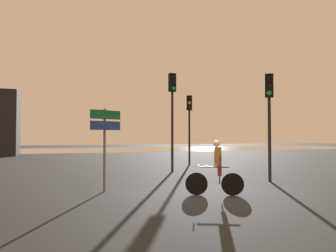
% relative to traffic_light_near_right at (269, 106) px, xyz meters
% --- Properties ---
extents(ground_plane, '(120.00, 120.00, 0.00)m').
position_rel_traffic_light_near_right_xyz_m(ground_plane, '(-3.46, -1.62, -2.89)').
color(ground_plane, black).
extents(water_strip, '(80.00, 16.00, 0.01)m').
position_rel_traffic_light_near_right_xyz_m(water_strip, '(-3.46, 32.51, -2.89)').
color(water_strip, gray).
rests_on(water_strip, ground).
extents(traffic_light_near_right, '(0.40, 0.42, 4.14)m').
position_rel_traffic_light_near_right_xyz_m(traffic_light_near_right, '(0.00, 0.00, 0.00)').
color(traffic_light_near_right, black).
rests_on(traffic_light_near_right, ground).
extents(traffic_light_center, '(0.36, 0.37, 4.83)m').
position_rel_traffic_light_near_right_xyz_m(traffic_light_center, '(-2.36, 4.46, 0.44)').
color(traffic_light_center, black).
rests_on(traffic_light_center, ground).
extents(traffic_light_far_right, '(0.38, 0.39, 4.24)m').
position_rel_traffic_light_near_right_xyz_m(traffic_light_far_right, '(-0.01, 7.87, 0.06)').
color(traffic_light_far_right, black).
rests_on(traffic_light_far_right, ground).
extents(direction_sign_post, '(1.01, 0.49, 2.60)m').
position_rel_traffic_light_near_right_xyz_m(direction_sign_post, '(-6.31, -0.24, -1.10)').
color(direction_sign_post, slate).
rests_on(direction_sign_post, ground).
extents(cyclist, '(1.57, 0.79, 1.62)m').
position_rel_traffic_light_near_right_xyz_m(cyclist, '(-3.31, -1.95, -2.07)').
color(cyclist, black).
rests_on(cyclist, ground).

